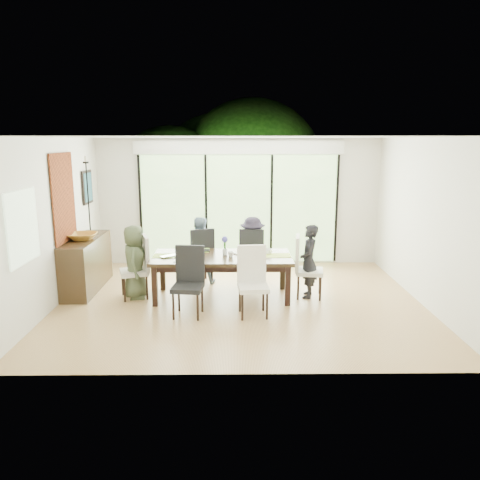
{
  "coord_description": "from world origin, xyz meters",
  "views": [
    {
      "loc": [
        -0.09,
        -7.47,
        2.66
      ],
      "look_at": [
        0.0,
        0.25,
        1.0
      ],
      "focal_mm": 35.0,
      "sensor_mm": 36.0,
      "label": 1
    }
  ],
  "objects_px": {
    "chair_left_end": "(134,267)",
    "cup_b": "(231,255)",
    "person_left_end": "(135,262)",
    "person_right_end": "(309,261)",
    "vase": "(225,252)",
    "sideboard": "(87,264)",
    "person_far_left": "(199,250)",
    "cup_a": "(181,251)",
    "chair_near_left": "(188,282)",
    "chair_near_right": "(253,282)",
    "cup_c": "(269,252)",
    "bowl": "(83,236)",
    "table_top": "(222,257)",
    "chair_right_end": "(310,267)",
    "person_far_right": "(252,250)",
    "laptop": "(171,257)",
    "chair_far_left": "(199,255)",
    "chair_far_right": "(252,255)"
  },
  "relations": [
    {
      "from": "chair_near_left",
      "to": "person_far_right",
      "type": "bearing_deg",
      "value": 64.7
    },
    {
      "from": "laptop",
      "to": "cup_b",
      "type": "bearing_deg",
      "value": -37.75
    },
    {
      "from": "chair_near_left",
      "to": "bowl",
      "type": "relative_size",
      "value": 2.17
    },
    {
      "from": "person_left_end",
      "to": "person_right_end",
      "type": "bearing_deg",
      "value": -93.75
    },
    {
      "from": "chair_right_end",
      "to": "person_far_left",
      "type": "xyz_separation_m",
      "value": [
        -1.95,
        0.83,
        0.09
      ]
    },
    {
      "from": "person_right_end",
      "to": "person_far_left",
      "type": "xyz_separation_m",
      "value": [
        -1.93,
        0.83,
        0.0
      ]
    },
    {
      "from": "chair_right_end",
      "to": "cup_a",
      "type": "xyz_separation_m",
      "value": [
        -2.2,
        0.15,
        0.24
      ]
    },
    {
      "from": "table_top",
      "to": "bowl",
      "type": "bearing_deg",
      "value": 171.29
    },
    {
      "from": "cup_b",
      "to": "cup_c",
      "type": "relative_size",
      "value": 0.81
    },
    {
      "from": "cup_a",
      "to": "cup_c",
      "type": "xyz_separation_m",
      "value": [
        1.5,
        -0.05,
        0.0
      ]
    },
    {
      "from": "cup_b",
      "to": "bowl",
      "type": "distance_m",
      "value": 2.65
    },
    {
      "from": "chair_right_end",
      "to": "chair_far_left",
      "type": "xyz_separation_m",
      "value": [
        -1.95,
        0.85,
        0.0
      ]
    },
    {
      "from": "chair_far_right",
      "to": "chair_near_right",
      "type": "xyz_separation_m",
      "value": [
        -0.05,
        -1.72,
        0.0
      ]
    },
    {
      "from": "chair_near_left",
      "to": "vase",
      "type": "relative_size",
      "value": 9.17
    },
    {
      "from": "chair_right_end",
      "to": "person_left_end",
      "type": "bearing_deg",
      "value": 98.59
    },
    {
      "from": "cup_a",
      "to": "cup_c",
      "type": "distance_m",
      "value": 1.5
    },
    {
      "from": "person_left_end",
      "to": "person_far_right",
      "type": "height_order",
      "value": "same"
    },
    {
      "from": "table_top",
      "to": "cup_c",
      "type": "bearing_deg",
      "value": 7.13
    },
    {
      "from": "laptop",
      "to": "person_right_end",
      "type": "bearing_deg",
      "value": -35.29
    },
    {
      "from": "table_top",
      "to": "cup_b",
      "type": "relative_size",
      "value": 24.0
    },
    {
      "from": "person_far_right",
      "to": "vase",
      "type": "height_order",
      "value": "person_far_right"
    },
    {
      "from": "person_far_left",
      "to": "table_top",
      "type": "bearing_deg",
      "value": 110.65
    },
    {
      "from": "chair_left_end",
      "to": "person_far_right",
      "type": "distance_m",
      "value": 2.21
    },
    {
      "from": "table_top",
      "to": "chair_left_end",
      "type": "relative_size",
      "value": 2.18
    },
    {
      "from": "laptop",
      "to": "bowl",
      "type": "height_order",
      "value": "bowl"
    },
    {
      "from": "cup_c",
      "to": "person_far_right",
      "type": "bearing_deg",
      "value": 108.9
    },
    {
      "from": "table_top",
      "to": "person_far_left",
      "type": "relative_size",
      "value": 1.86
    },
    {
      "from": "chair_right_end",
      "to": "person_far_left",
      "type": "height_order",
      "value": "person_far_left"
    },
    {
      "from": "chair_left_end",
      "to": "bowl",
      "type": "bearing_deg",
      "value": -129.36
    },
    {
      "from": "chair_far_right",
      "to": "person_right_end",
      "type": "bearing_deg",
      "value": 143.86
    },
    {
      "from": "chair_left_end",
      "to": "laptop",
      "type": "distance_m",
      "value": 0.69
    },
    {
      "from": "person_right_end",
      "to": "bowl",
      "type": "distance_m",
      "value": 3.97
    },
    {
      "from": "table_top",
      "to": "cup_a",
      "type": "distance_m",
      "value": 0.72
    },
    {
      "from": "chair_near_left",
      "to": "person_left_end",
      "type": "height_order",
      "value": "person_left_end"
    },
    {
      "from": "vase",
      "to": "sideboard",
      "type": "xyz_separation_m",
      "value": [
        -2.5,
        0.43,
        -0.32
      ]
    },
    {
      "from": "person_right_end",
      "to": "chair_left_end",
      "type": "bearing_deg",
      "value": -79.77
    },
    {
      "from": "chair_near_right",
      "to": "chair_left_end",
      "type": "bearing_deg",
      "value": 151.4
    },
    {
      "from": "person_right_end",
      "to": "vase",
      "type": "distance_m",
      "value": 1.44
    },
    {
      "from": "chair_far_left",
      "to": "sideboard",
      "type": "xyz_separation_m",
      "value": [
        -2.0,
        -0.37,
        -0.07
      ]
    },
    {
      "from": "chair_far_left",
      "to": "person_left_end",
      "type": "relative_size",
      "value": 0.85
    },
    {
      "from": "chair_right_end",
      "to": "chair_far_left",
      "type": "bearing_deg",
      "value": 75.03
    },
    {
      "from": "cup_c",
      "to": "sideboard",
      "type": "bearing_deg",
      "value": 173.41
    },
    {
      "from": "chair_near_left",
      "to": "cup_c",
      "type": "bearing_deg",
      "value": 43.13
    },
    {
      "from": "chair_right_end",
      "to": "person_far_left",
      "type": "relative_size",
      "value": 0.85
    },
    {
      "from": "chair_near_right",
      "to": "vase",
      "type": "bearing_deg",
      "value": 110.97
    },
    {
      "from": "person_far_left",
      "to": "cup_b",
      "type": "height_order",
      "value": "person_far_left"
    },
    {
      "from": "chair_left_end",
      "to": "cup_b",
      "type": "distance_m",
      "value": 1.67
    },
    {
      "from": "cup_a",
      "to": "chair_near_left",
      "type": "bearing_deg",
      "value": -78.91
    },
    {
      "from": "person_right_end",
      "to": "cup_b",
      "type": "height_order",
      "value": "person_right_end"
    },
    {
      "from": "person_far_left",
      "to": "chair_left_end",
      "type": "bearing_deg",
      "value": 30.51
    }
  ]
}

